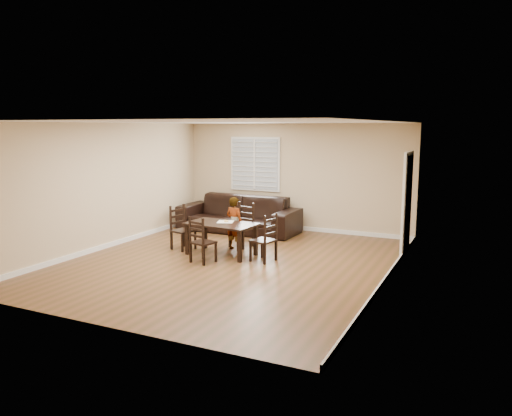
# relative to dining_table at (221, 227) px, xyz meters

# --- Properties ---
(ground) EXTENTS (7.00, 7.00, 0.00)m
(ground) POSITION_rel_dining_table_xyz_m (0.43, -0.43, -0.58)
(ground) COLOR brown
(ground) RESTS_ON ground
(room) EXTENTS (6.04, 7.04, 2.72)m
(room) POSITION_rel_dining_table_xyz_m (0.47, -0.26, 1.23)
(room) COLOR tan
(room) RESTS_ON ground
(dining_table) EXTENTS (1.47, 0.89, 0.67)m
(dining_table) POSITION_rel_dining_table_xyz_m (0.00, 0.00, 0.00)
(dining_table) COLOR black
(dining_table) RESTS_ON ground
(chair_near) EXTENTS (0.51, 0.48, 0.97)m
(chair_near) POSITION_rel_dining_table_xyz_m (0.08, 0.91, -0.14)
(chair_near) COLOR black
(chair_near) RESTS_ON ground
(chair_far) EXTENTS (0.49, 0.47, 0.92)m
(chair_far) POSITION_rel_dining_table_xyz_m (-0.07, -0.75, -0.16)
(chair_far) COLOR black
(chair_far) RESTS_ON ground
(chair_left) EXTENTS (0.50, 0.52, 0.95)m
(chair_left) POSITION_rel_dining_table_xyz_m (-1.09, 0.10, -0.14)
(chair_left) COLOR black
(chair_left) RESTS_ON ground
(chair_right) EXTENTS (0.48, 0.51, 0.95)m
(chair_right) POSITION_rel_dining_table_xyz_m (1.09, -0.09, -0.14)
(chair_right) COLOR black
(chair_right) RESTS_ON ground
(child) EXTENTS (0.46, 0.35, 1.15)m
(child) POSITION_rel_dining_table_xyz_m (0.03, 0.51, -0.00)
(child) COLOR gray
(child) RESTS_ON ground
(napkin) EXTENTS (0.41, 0.41, 0.00)m
(napkin) POSITION_rel_dining_table_xyz_m (0.01, 0.16, 0.09)
(napkin) COLOR beige
(napkin) RESTS_ON dining_table
(donut) EXTENTS (0.09, 0.09, 0.03)m
(donut) POSITION_rel_dining_table_xyz_m (0.03, 0.16, 0.11)
(donut) COLOR gold
(donut) RESTS_ON napkin
(sofa) EXTENTS (3.06, 1.24, 0.89)m
(sofa) POSITION_rel_dining_table_xyz_m (-0.76, 2.25, -0.13)
(sofa) COLOR black
(sofa) RESTS_ON ground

